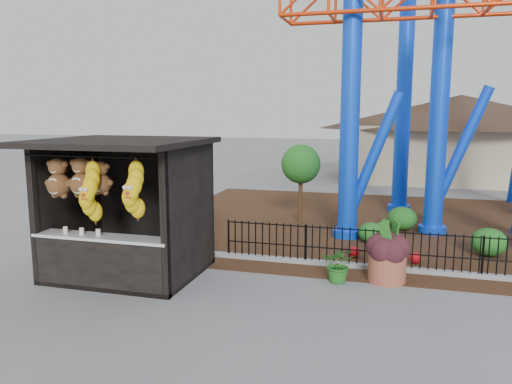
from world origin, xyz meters
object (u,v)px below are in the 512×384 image
(roller_coaster, at_px, (481,20))
(terracotta_planter, at_px, (387,267))
(potted_plant, at_px, (340,264))
(prize_booth, at_px, (121,211))

(roller_coaster, height_order, terracotta_planter, roller_coaster)
(terracotta_planter, relative_size, potted_plant, 1.01)
(roller_coaster, distance_m, terracotta_planter, 8.87)
(prize_booth, relative_size, roller_coaster, 0.32)
(prize_booth, distance_m, roller_coaster, 11.99)
(terracotta_planter, bearing_deg, potted_plant, -161.49)
(roller_coaster, bearing_deg, potted_plant, -118.09)
(prize_booth, bearing_deg, potted_plant, 12.05)
(roller_coaster, distance_m, potted_plant, 9.36)
(potted_plant, bearing_deg, roller_coaster, 63.68)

